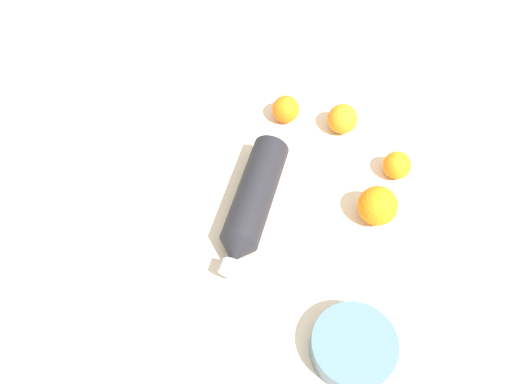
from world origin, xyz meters
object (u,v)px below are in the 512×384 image
water_bottle (253,202)px  orange_0 (286,109)px  orange_2 (342,119)px  orange_1 (378,206)px  ceramic_bowl (353,347)px  orange_3 (397,165)px

water_bottle → orange_0: (0.10, 0.25, -0.01)m
water_bottle → orange_2: bearing=154.2°
water_bottle → orange_1: bearing=103.7°
orange_0 → ceramic_bowl: bearing=-85.3°
orange_2 → orange_1: bearing=-84.3°
orange_2 → ceramic_bowl: size_ratio=0.45×
ceramic_bowl → orange_3: bearing=65.4°
orange_2 → orange_3: 0.17m
orange_1 → water_bottle: bearing=171.7°
water_bottle → orange_1: 0.25m
orange_3 → orange_2: bearing=123.8°
orange_1 → orange_3: orange_1 is taller
water_bottle → ceramic_bowl: bearing=47.6°
orange_1 → orange_3: bearing=56.3°
ceramic_bowl → orange_0: bearing=94.7°
water_bottle → orange_2: water_bottle is taller
orange_1 → orange_0: bearing=117.5°
orange_1 → orange_3: size_ratio=1.34×
orange_3 → ceramic_bowl: orange_3 is taller
ceramic_bowl → orange_2: bearing=81.2°
orange_0 → orange_1: (0.15, -0.29, 0.01)m
orange_0 → orange_2: orange_2 is taller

